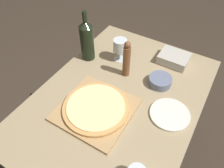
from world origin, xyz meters
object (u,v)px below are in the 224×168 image
pizza (96,107)px  pepper_mill (127,60)px  wine_bottle (87,40)px  wine_glass (120,46)px  small_bowl (160,81)px

pizza → pepper_mill: (0.00, 0.33, 0.09)m
wine_bottle → pepper_mill: bearing=-3.1°
pepper_mill → wine_glass: (-0.10, 0.11, -0.01)m
small_bowl → pepper_mill: bearing=-171.8°
pizza → wine_glass: 0.46m
small_bowl → wine_bottle: bearing=-178.3°
pizza → wine_bottle: wine_bottle is taller
wine_bottle → pepper_mill: wine_bottle is taller
wine_bottle → small_bowl: (0.52, 0.01, -0.12)m
pizza → wine_bottle: size_ratio=1.05×
wine_bottle → pepper_mill: size_ratio=1.38×
pizza → small_bowl: (0.22, 0.37, -0.00)m
pizza → small_bowl: 0.43m
wine_glass → pepper_mill: bearing=-45.2°
wine_bottle → pepper_mill: (0.30, -0.02, -0.02)m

